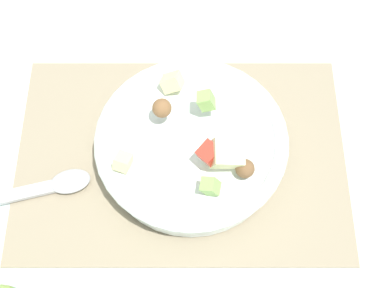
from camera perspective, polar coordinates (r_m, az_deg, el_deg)
The scene contains 4 objects.
ground_plane at distance 0.82m, azimuth -1.04°, elevation -1.30°, with size 2.40×2.40×0.00m, color silver.
placemat at distance 0.81m, azimuth -1.04°, elevation -1.20°, with size 0.47×0.33×0.01m, color gray.
salad_bowl at distance 0.78m, azimuth 0.03°, elevation -0.20°, with size 0.27×0.27×0.10m.
serving_spoon at distance 0.81m, azimuth -14.79°, elevation -4.29°, with size 0.20×0.08×0.01m.
Camera 1 is at (0.02, -0.36, 0.73)m, focal length 52.69 mm.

